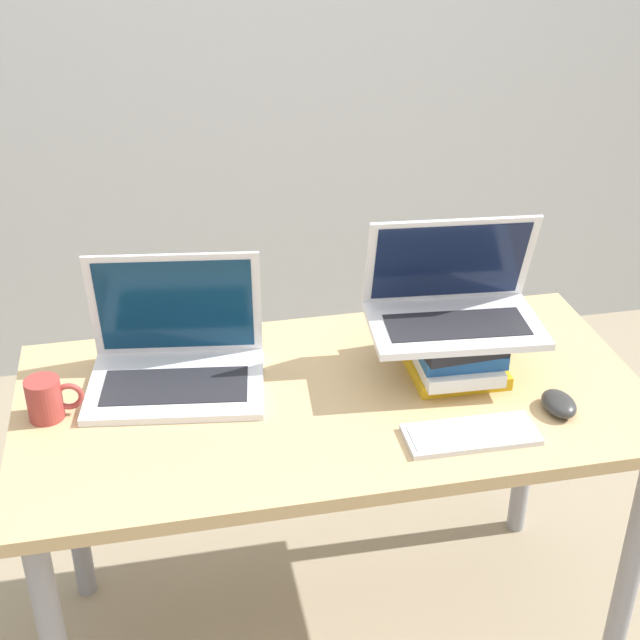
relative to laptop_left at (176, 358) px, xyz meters
The scene contains 7 objects.
desk 0.37m from the laptop_left, 20.50° to the right, with size 1.33×0.67×0.72m.
laptop_left is the anchor object (origin of this frame).
book_stack 0.59m from the laptop_left, ahead, with size 0.22×0.28×0.11m.
laptop_on_books 0.60m from the laptop_left, ahead, with size 0.38×0.26×0.23m.
wireless_keyboard 0.64m from the laptop_left, 30.67° to the right, with size 0.26×0.11×0.01m.
mouse 0.81m from the laptop_left, 20.13° to the right, with size 0.07×0.10×0.04m.
mug 0.28m from the laptop_left, 161.34° to the right, with size 0.11×0.07×0.09m.
Camera 1 is at (-0.34, -1.20, 1.78)m, focal length 50.00 mm.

